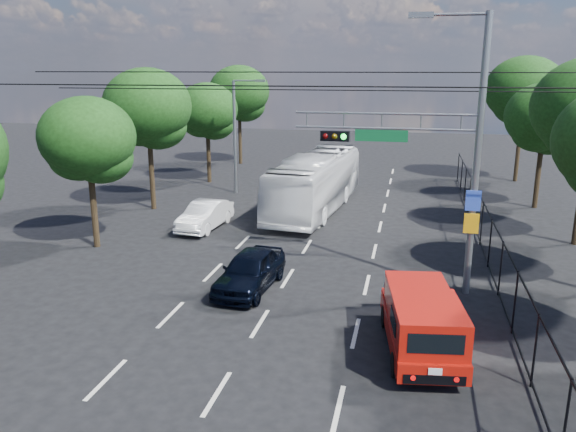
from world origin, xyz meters
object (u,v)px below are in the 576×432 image
(navy_hatchback, at_px, (250,270))
(white_bus, at_px, (316,182))
(signal_mast, at_px, (440,145))
(white_van, at_px, (205,215))
(red_pickup, at_px, (421,320))

(navy_hatchback, height_order, white_bus, white_bus)
(navy_hatchback, bearing_deg, white_bus, 93.44)
(signal_mast, bearing_deg, navy_hatchback, -168.41)
(navy_hatchback, xyz_separation_m, white_van, (-4.41, 7.14, -0.04))
(signal_mast, xyz_separation_m, navy_hatchback, (-6.38, -1.31, -4.53))
(signal_mast, distance_m, navy_hatchback, 7.93)
(navy_hatchback, bearing_deg, white_van, 126.61)
(signal_mast, xyz_separation_m, white_van, (-10.78, 5.84, -4.57))
(white_bus, height_order, white_van, white_bus)
(signal_mast, distance_m, white_van, 13.09)
(signal_mast, relative_size, navy_hatchback, 2.28)
(red_pickup, distance_m, white_van, 14.83)
(signal_mast, height_order, white_bus, signal_mast)
(signal_mast, relative_size, red_pickup, 1.86)
(white_van, bearing_deg, navy_hatchback, -53.56)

